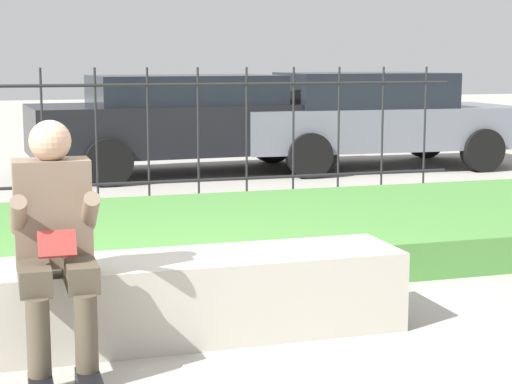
{
  "coord_description": "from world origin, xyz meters",
  "views": [
    {
      "loc": [
        -0.99,
        -4.6,
        1.56
      ],
      "look_at": [
        0.75,
        1.06,
        0.64
      ],
      "focal_mm": 60.0,
      "sensor_mm": 36.0,
      "label": 1
    }
  ],
  "objects_px": {
    "person_seated_reader": "(55,236)",
    "car_parked_center": "(195,121)",
    "car_parked_right": "(370,117)",
    "stone_bench": "(185,301)"
  },
  "relations": [
    {
      "from": "person_seated_reader",
      "to": "car_parked_center",
      "type": "bearing_deg",
      "value": 71.7
    },
    {
      "from": "person_seated_reader",
      "to": "car_parked_center",
      "type": "distance_m",
      "value": 7.62
    },
    {
      "from": "car_parked_right",
      "to": "stone_bench",
      "type": "bearing_deg",
      "value": -120.09
    },
    {
      "from": "car_parked_right",
      "to": "car_parked_center",
      "type": "xyz_separation_m",
      "value": [
        -2.6,
        0.08,
        -0.0
      ]
    },
    {
      "from": "car_parked_right",
      "to": "person_seated_reader",
      "type": "bearing_deg",
      "value": -122.99
    },
    {
      "from": "stone_bench",
      "to": "car_parked_right",
      "type": "bearing_deg",
      "value": 57.98
    },
    {
      "from": "stone_bench",
      "to": "car_parked_center",
      "type": "bearing_deg",
      "value": 76.41
    },
    {
      "from": "car_parked_right",
      "to": "car_parked_center",
      "type": "relative_size",
      "value": 0.91
    },
    {
      "from": "person_seated_reader",
      "to": "car_parked_right",
      "type": "xyz_separation_m",
      "value": [
        4.99,
        7.15,
        0.04
      ]
    },
    {
      "from": "person_seated_reader",
      "to": "car_parked_right",
      "type": "bearing_deg",
      "value": 55.08
    }
  ]
}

